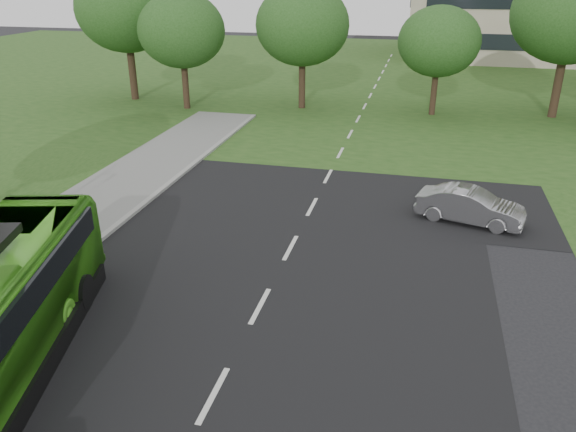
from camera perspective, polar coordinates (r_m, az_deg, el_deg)
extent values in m
plane|color=black|center=(15.67, -4.95, -12.99)|extent=(160.00, 160.00, 0.00)
cube|color=black|center=(33.45, 5.86, 7.39)|extent=(14.00, 120.00, 0.01)
cube|color=black|center=(27.80, 4.08, 4.04)|extent=(80.00, 12.00, 0.01)
cube|color=silver|center=(28.73, 4.42, 4.71)|extent=(0.15, 90.00, 0.01)
cube|color=#274C19|center=(57.76, 9.52, 14.10)|extent=(120.00, 60.00, 0.01)
cylinder|color=black|center=(42.45, -10.35, 12.73)|extent=(0.46, 0.46, 3.06)
ellipsoid|color=#1F4918|center=(41.90, -10.76, 18.05)|extent=(6.08, 6.08, 5.17)
cylinder|color=black|center=(41.94, 1.43, 13.06)|extent=(0.48, 0.48, 3.20)
ellipsoid|color=#1F4918|center=(41.37, 1.49, 18.83)|extent=(6.58, 6.58, 5.59)
cylinder|color=black|center=(41.18, 14.57, 11.82)|extent=(0.42, 0.42, 2.76)
ellipsoid|color=#1F4918|center=(40.64, 15.10, 16.75)|extent=(5.49, 5.49, 4.67)
cylinder|color=black|center=(43.15, 25.63, 11.49)|extent=(0.57, 0.57, 3.77)
ellipsoid|color=#1F4918|center=(42.58, 26.84, 17.92)|extent=(7.58, 7.58, 6.44)
cylinder|color=black|center=(46.48, -15.49, 13.64)|extent=(0.56, 0.56, 3.75)
ellipsoid|color=#1F4918|center=(45.96, -16.17, 19.53)|extent=(7.35, 7.35, 6.25)
imported|color=#9A9A9E|center=(23.60, 18.02, 0.99)|extent=(4.42, 2.48, 1.38)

